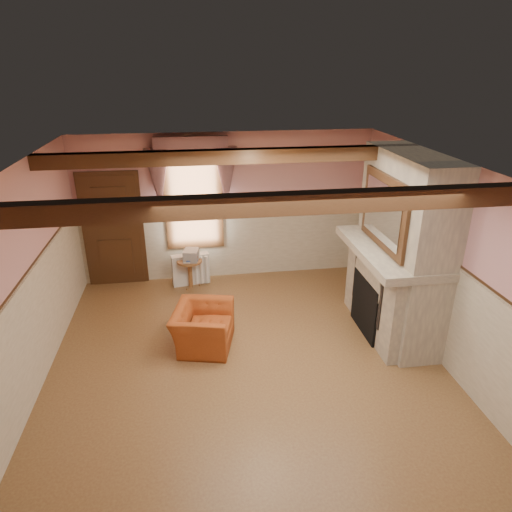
{
  "coord_description": "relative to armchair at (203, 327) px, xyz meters",
  "views": [
    {
      "loc": [
        -0.65,
        -5.29,
        3.94
      ],
      "look_at": [
        0.25,
        0.8,
        1.31
      ],
      "focal_mm": 32.0,
      "sensor_mm": 36.0,
      "label": 1
    }
  ],
  "objects": [
    {
      "name": "floor",
      "position": [
        0.58,
        -0.58,
        -0.31
      ],
      "size": [
        5.5,
        6.0,
        0.01
      ],
      "primitive_type": "cube",
      "color": "brown",
      "rests_on": "ground"
    },
    {
      "name": "ceiling",
      "position": [
        0.58,
        -0.58,
        2.49
      ],
      "size": [
        5.5,
        6.0,
        0.01
      ],
      "primitive_type": "cube",
      "color": "silver",
      "rests_on": "wall_back"
    },
    {
      "name": "wall_back",
      "position": [
        0.58,
        2.42,
        1.09
      ],
      "size": [
        5.5,
        0.02,
        2.8
      ],
      "primitive_type": "cube",
      "color": "#C98B8E",
      "rests_on": "floor"
    },
    {
      "name": "wall_front",
      "position": [
        0.58,
        -3.58,
        1.09
      ],
      "size": [
        5.5,
        0.02,
        2.8
      ],
      "primitive_type": "cube",
      "color": "#C98B8E",
      "rests_on": "floor"
    },
    {
      "name": "wall_left",
      "position": [
        -2.17,
        -0.58,
        1.09
      ],
      "size": [
        0.02,
        6.0,
        2.8
      ],
      "primitive_type": "cube",
      "color": "#C98B8E",
      "rests_on": "floor"
    },
    {
      "name": "wall_right",
      "position": [
        3.33,
        -0.58,
        1.09
      ],
      "size": [
        0.02,
        6.0,
        2.8
      ],
      "primitive_type": "cube",
      "color": "#C98B8E",
      "rests_on": "floor"
    },
    {
      "name": "wainscot",
      "position": [
        0.58,
        -0.58,
        0.44
      ],
      "size": [
        5.5,
        6.0,
        1.5
      ],
      "primitive_type": null,
      "color": "beige",
      "rests_on": "floor"
    },
    {
      "name": "chair_rail",
      "position": [
        0.58,
        -0.58,
        1.19
      ],
      "size": [
        5.5,
        6.0,
        0.08
      ],
      "primitive_type": null,
      "color": "black",
      "rests_on": "wainscot"
    },
    {
      "name": "firebox",
      "position": [
        2.58,
        0.02,
        0.14
      ],
      "size": [
        0.2,
        0.95,
        0.9
      ],
      "primitive_type": "cube",
      "color": "black",
      "rests_on": "floor"
    },
    {
      "name": "armchair",
      "position": [
        0.0,
        0.0,
        0.0
      ],
      "size": [
        1.02,
        1.11,
        0.61
      ],
      "primitive_type": "imported",
      "rotation": [
        0.0,
        0.0,
        1.34
      ],
      "color": "#994219",
      "rests_on": "floor"
    },
    {
      "name": "side_table",
      "position": [
        -0.16,
        1.99,
        -0.03
      ],
      "size": [
        0.61,
        0.61,
        0.55
      ],
      "primitive_type": "cylinder",
      "rotation": [
        0.0,
        0.0,
        0.39
      ],
      "color": "brown",
      "rests_on": "floor"
    },
    {
      "name": "book_stack",
      "position": [
        -0.12,
        1.98,
        0.34
      ],
      "size": [
        0.32,
        0.36,
        0.2
      ],
      "primitive_type": "cube",
      "rotation": [
        0.0,
        0.0,
        -0.19
      ],
      "color": "#B7AD8C",
      "rests_on": "side_table"
    },
    {
      "name": "radiator",
      "position": [
        -0.15,
        2.12,
        -0.01
      ],
      "size": [
        0.72,
        0.29,
        0.6
      ],
      "primitive_type": "cube",
      "rotation": [
        0.0,
        0.0,
        0.17
      ],
      "color": "silver",
      "rests_on": "floor"
    },
    {
      "name": "bowl",
      "position": [
        2.83,
        0.17,
        1.16
      ],
      "size": [
        0.37,
        0.37,
        0.09
      ],
      "primitive_type": "imported",
      "color": "brown",
      "rests_on": "mantel"
    },
    {
      "name": "mantel_clock",
      "position": [
        2.83,
        0.83,
        1.21
      ],
      "size": [
        0.14,
        0.24,
        0.2
      ],
      "primitive_type": "cube",
      "color": "black",
      "rests_on": "mantel"
    },
    {
      "name": "oil_lamp",
      "position": [
        2.83,
        0.6,
        1.25
      ],
      "size": [
        0.11,
        0.11,
        0.28
      ],
      "primitive_type": "cylinder",
      "color": "#C08936",
      "rests_on": "mantel"
    },
    {
      "name": "candle_red",
      "position": [
        2.83,
        -0.78,
        1.19
      ],
      "size": [
        0.06,
        0.06,
        0.16
      ],
      "primitive_type": "cylinder",
      "color": "maroon",
      "rests_on": "mantel"
    },
    {
      "name": "jar_yellow",
      "position": [
        2.83,
        -0.26,
        1.17
      ],
      "size": [
        0.06,
        0.06,
        0.12
      ],
      "primitive_type": "cylinder",
      "color": "yellow",
      "rests_on": "mantel"
    },
    {
      "name": "fireplace",
      "position": [
        3.01,
        0.02,
        1.09
      ],
      "size": [
        0.85,
        2.0,
        2.8
      ],
      "primitive_type": "cube",
      "color": "gray",
      "rests_on": "floor"
    },
    {
      "name": "mantel",
      "position": [
        2.83,
        0.02,
        1.05
      ],
      "size": [
        1.05,
        2.05,
        0.12
      ],
      "primitive_type": "cube",
      "color": "gray",
      "rests_on": "fireplace"
    },
    {
      "name": "overmantel_mirror",
      "position": [
        2.64,
        0.02,
        1.66
      ],
      "size": [
        0.06,
        1.44,
        1.04
      ],
      "primitive_type": "cube",
      "color": "silver",
      "rests_on": "fireplace"
    },
    {
      "name": "door",
      "position": [
        -1.52,
        2.36,
        0.74
      ],
      "size": [
        1.1,
        0.1,
        2.1
      ],
      "primitive_type": "cube",
      "color": "black",
      "rests_on": "floor"
    },
    {
      "name": "window",
      "position": [
        -0.02,
        2.39,
        1.34
      ],
      "size": [
        1.06,
        0.08,
        2.02
      ],
      "primitive_type": "cube",
      "color": "white",
      "rests_on": "wall_back"
    },
    {
      "name": "window_drapes",
      "position": [
        -0.02,
        2.3,
        1.94
      ],
      "size": [
        1.3,
        0.14,
        1.4
      ],
      "primitive_type": "cube",
      "color": "gray",
      "rests_on": "wall_back"
    },
    {
      "name": "ceiling_beam_front",
      "position": [
        0.58,
        -1.78,
        2.39
      ],
      "size": [
        5.5,
        0.18,
        0.2
      ],
      "primitive_type": "cube",
      "color": "black",
      "rests_on": "ceiling"
    },
    {
      "name": "ceiling_beam_back",
      "position": [
        0.58,
        0.62,
        2.39
      ],
      "size": [
        5.5,
        0.18,
        0.2
      ],
      "primitive_type": "cube",
      "color": "black",
      "rests_on": "ceiling"
    }
  ]
}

